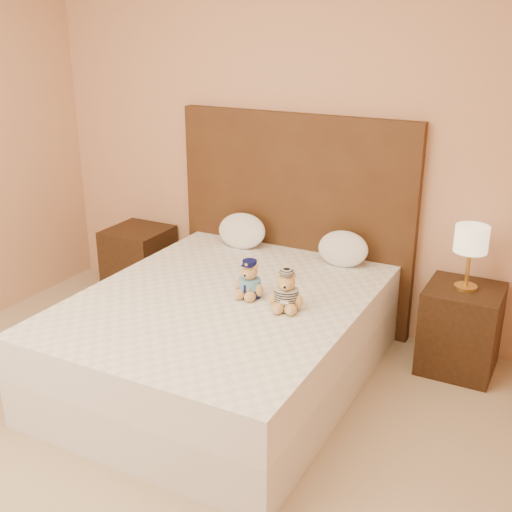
{
  "coord_description": "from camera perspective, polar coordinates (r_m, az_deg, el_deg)",
  "views": [
    {
      "loc": [
        1.79,
        -1.78,
        2.11
      ],
      "look_at": [
        0.09,
        1.45,
        0.74
      ],
      "focal_mm": 45.0,
      "sensor_mm": 36.0,
      "label": 1
    }
  ],
  "objects": [
    {
      "name": "ground",
      "position": [
        3.29,
        -14.16,
        -20.07
      ],
      "size": [
        4.0,
        4.5,
        0.0
      ],
      "primitive_type": "cube",
      "color": "tan",
      "rests_on": "ground"
    },
    {
      "name": "room_walls",
      "position": [
        2.88,
        -11.2,
        14.16
      ],
      "size": [
        4.04,
        4.52,
        2.72
      ],
      "color": "tan",
      "rests_on": "ground"
    },
    {
      "name": "nightstand_left",
      "position": [
        5.19,
        -10.33,
        -0.52
      ],
      "size": [
        0.45,
        0.45,
        0.55
      ],
      "primitive_type": "cube",
      "color": "#332010",
      "rests_on": "ground"
    },
    {
      "name": "teddy_prisoner",
      "position": [
        3.61,
        2.71,
        -3.1
      ],
      "size": [
        0.25,
        0.24,
        0.23
      ],
      "primitive_type": null,
      "rotation": [
        0.0,
        0.0,
        0.28
      ],
      "color": "#BE8149",
      "rests_on": "bed"
    },
    {
      "name": "headboard",
      "position": [
        4.58,
        3.43,
        3.24
      ],
      "size": [
        1.75,
        0.08,
        1.5
      ],
      "primitive_type": "cube",
      "color": "#462D15",
      "rests_on": "ground"
    },
    {
      "name": "lamp",
      "position": [
        4.02,
        18.58,
        1.16
      ],
      "size": [
        0.2,
        0.2,
        0.4
      ],
      "color": "gold",
      "rests_on": "nightstand_right"
    },
    {
      "name": "pillow_left",
      "position": [
        4.59,
        -1.27,
        2.4
      ],
      "size": [
        0.37,
        0.24,
        0.26
      ],
      "primitive_type": "ellipsoid",
      "color": "white",
      "rests_on": "bed"
    },
    {
      "name": "nightstand_right",
      "position": [
        4.24,
        17.71,
        -6.17
      ],
      "size": [
        0.45,
        0.45,
        0.55
      ],
      "primitive_type": "cube",
      "color": "#332010",
      "rests_on": "ground"
    },
    {
      "name": "pillow_right",
      "position": [
        4.29,
        7.74,
        0.78
      ],
      "size": [
        0.35,
        0.22,
        0.25
      ],
      "primitive_type": "ellipsoid",
      "color": "white",
      "rests_on": "bed"
    },
    {
      "name": "teddy_police",
      "position": [
        3.77,
        -0.57,
        -2.04
      ],
      "size": [
        0.2,
        0.19,
        0.23
      ],
      "primitive_type": null,
      "rotation": [
        0.0,
        0.0,
        -0.0
      ],
      "color": "#BE8149",
      "rests_on": "bed"
    },
    {
      "name": "bed",
      "position": [
        3.93,
        -2.9,
        -7.3
      ],
      "size": [
        1.6,
        2.0,
        0.55
      ],
      "color": "white",
      "rests_on": "ground"
    }
  ]
}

